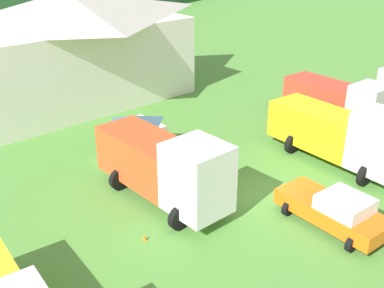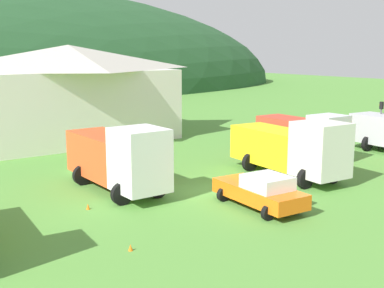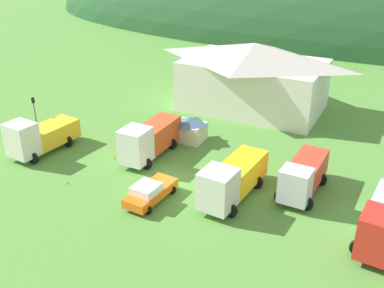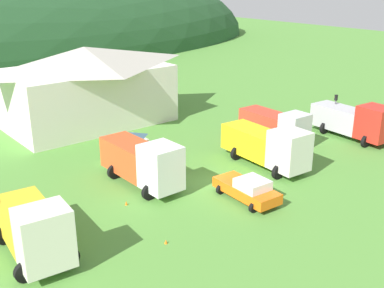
{
  "view_description": "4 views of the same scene",
  "coord_description": "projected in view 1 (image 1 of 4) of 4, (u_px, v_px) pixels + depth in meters",
  "views": [
    {
      "loc": [
        -15.85,
        -12.29,
        11.88
      ],
      "look_at": [
        -1.29,
        4.02,
        1.81
      ],
      "focal_mm": 44.48,
      "sensor_mm": 36.0,
      "label": 1
    },
    {
      "loc": [
        -15.86,
        -19.91,
        7.37
      ],
      "look_at": [
        1.85,
        4.27,
        1.71
      ],
      "focal_mm": 46.89,
      "sensor_mm": 36.0,
      "label": 2
    },
    {
      "loc": [
        16.68,
        -28.74,
        19.37
      ],
      "look_at": [
        0.2,
        3.74,
        1.86
      ],
      "focal_mm": 42.36,
      "sensor_mm": 36.0,
      "label": 3
    },
    {
      "loc": [
        -20.94,
        -23.17,
        14.43
      ],
      "look_at": [
        1.01,
        3.38,
        1.93
      ],
      "focal_mm": 44.05,
      "sensor_mm": 36.0,
      "label": 4
    }
  ],
  "objects": [
    {
      "name": "tow_truck_silver",
      "position": [
        339.0,
        100.0,
        30.52
      ],
      "size": [
        3.17,
        6.85,
        3.19
      ],
      "rotation": [
        0.0,
        0.0,
        -1.6
      ],
      "color": "silver",
      "rests_on": "ground"
    },
    {
      "name": "depot_building",
      "position": [
        70.0,
        45.0,
        34.31
      ],
      "size": [
        16.81,
        10.41,
        7.76
      ],
      "color": "white",
      "rests_on": "ground"
    },
    {
      "name": "flatbed_truck_yellow",
      "position": [
        343.0,
        133.0,
        25.36
      ],
      "size": [
        3.56,
        8.04,
        3.53
      ],
      "rotation": [
        0.0,
        0.0,
        -1.65
      ],
      "color": "silver",
      "rests_on": "ground"
    },
    {
      "name": "ground_plane",
      "position": [
        267.0,
        197.0,
        22.88
      ],
      "size": [
        200.0,
        200.0,
        0.0
      ],
      "primitive_type": "plane",
      "color": "#518C38"
    },
    {
      "name": "play_shed_cream",
      "position": [
        133.0,
        135.0,
        26.39
      ],
      "size": [
        3.09,
        2.66,
        2.46
      ],
      "color": "beige",
      "rests_on": "ground"
    },
    {
      "name": "service_pickup_orange",
      "position": [
        335.0,
        210.0,
        20.3
      ],
      "size": [
        2.62,
        5.02,
        1.66
      ],
      "rotation": [
        0.0,
        0.0,
        -1.64
      ],
      "color": "orange",
      "rests_on": "ground"
    },
    {
      "name": "heavy_rig_white",
      "position": [
        166.0,
        166.0,
        21.77
      ],
      "size": [
        3.13,
        7.55,
        3.64
      ],
      "rotation": [
        0.0,
        0.0,
        -1.57
      ],
      "color": "white",
      "rests_on": "ground"
    },
    {
      "name": "traffic_cone_near_pickup",
      "position": [
        145.0,
        240.0,
        19.71
      ],
      "size": [
        0.36,
        0.36,
        0.55
      ],
      "primitive_type": "cone",
      "color": "orange",
      "rests_on": "ground"
    }
  ]
}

